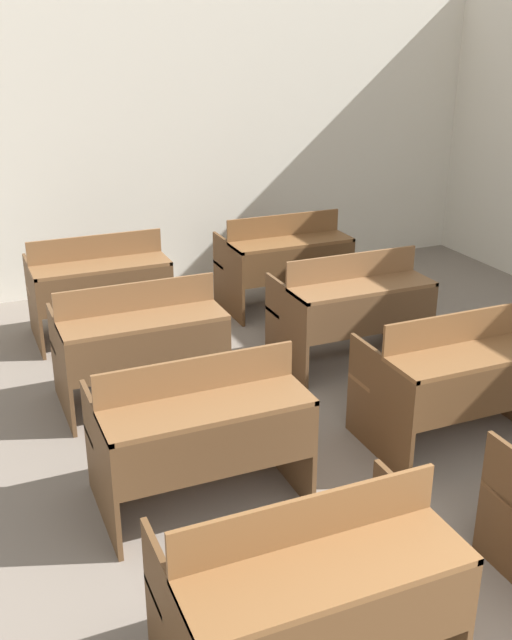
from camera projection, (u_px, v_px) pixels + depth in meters
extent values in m
cube|color=beige|center=(158.00, 140.00, 7.48)|extent=(7.24, 0.06, 2.98)
cube|color=#53361D|center=(417.00, 571.00, 3.30)|extent=(0.03, 0.76, 0.71)
cube|color=brown|center=(328.00, 571.00, 2.81)|extent=(1.15, 0.37, 0.03)
cube|color=#53361D|center=(349.00, 640.00, 2.72)|extent=(1.09, 0.02, 0.32)
cube|color=brown|center=(308.00, 519.00, 2.91)|extent=(1.15, 0.02, 0.20)
cube|color=brown|center=(279.00, 560.00, 3.28)|extent=(1.15, 0.27, 0.03)
cube|color=#53361D|center=(279.00, 607.00, 3.38)|extent=(1.09, 0.04, 0.04)
cube|color=brown|center=(101.00, 466.00, 4.07)|extent=(0.03, 0.76, 0.71)
cube|color=brown|center=(286.00, 426.00, 4.47)|extent=(0.03, 0.76, 0.71)
cube|color=brown|center=(208.00, 408.00, 3.98)|extent=(1.15, 0.37, 0.03)
cube|color=brown|center=(220.00, 452.00, 3.90)|extent=(1.09, 0.02, 0.32)
cube|color=brown|center=(196.00, 375.00, 4.09)|extent=(1.15, 0.02, 0.20)
cube|color=brown|center=(185.00, 417.00, 4.46)|extent=(1.15, 0.27, 0.03)
cube|color=brown|center=(186.00, 455.00, 4.55)|extent=(1.09, 0.04, 0.04)
cube|color=brown|center=(380.00, 406.00, 4.70)|extent=(0.03, 0.76, 0.71)
cube|color=brown|center=(477.00, 355.00, 4.61)|extent=(1.15, 0.37, 0.03)
cube|color=brown|center=(493.00, 392.00, 4.53)|extent=(1.09, 0.02, 0.32)
cube|color=brown|center=(462.00, 327.00, 4.72)|extent=(1.15, 0.02, 0.20)
cube|color=brown|center=(432.00, 368.00, 5.08)|extent=(1.15, 0.27, 0.03)
cube|color=brown|center=(429.00, 402.00, 5.18)|extent=(1.09, 0.04, 0.04)
cube|color=brown|center=(61.00, 368.00, 5.22)|extent=(0.03, 0.76, 0.71)
cube|color=brown|center=(212.00, 343.00, 5.62)|extent=(0.03, 0.76, 0.71)
cube|color=brown|center=(143.00, 321.00, 5.13)|extent=(1.15, 0.37, 0.03)
cube|color=brown|center=(152.00, 353.00, 5.05)|extent=(1.09, 0.02, 0.32)
cube|color=brown|center=(136.00, 297.00, 5.24)|extent=(1.15, 0.02, 0.20)
cube|color=brown|center=(131.00, 335.00, 5.60)|extent=(1.15, 0.27, 0.03)
cube|color=brown|center=(133.00, 367.00, 5.70)|extent=(1.09, 0.04, 0.04)
cube|color=brown|center=(286.00, 329.00, 5.86)|extent=(0.03, 0.76, 0.71)
cube|color=brown|center=(407.00, 309.00, 6.27)|extent=(0.03, 0.76, 0.71)
cube|color=brown|center=(363.00, 287.00, 5.77)|extent=(1.15, 0.37, 0.03)
cube|color=brown|center=(373.00, 316.00, 5.69)|extent=(1.09, 0.02, 0.32)
cube|color=brown|center=(352.00, 266.00, 5.88)|extent=(1.15, 0.02, 0.20)
cube|color=brown|center=(335.00, 303.00, 6.25)|extent=(1.15, 0.27, 0.03)
cube|color=brown|center=(333.00, 331.00, 6.35)|extent=(1.09, 0.04, 0.04)
cube|color=brown|center=(34.00, 305.00, 6.36)|extent=(0.03, 0.76, 0.71)
cube|color=brown|center=(161.00, 288.00, 6.76)|extent=(0.03, 0.76, 0.71)
cube|color=brown|center=(101.00, 266.00, 6.27)|extent=(1.15, 0.37, 0.03)
cube|color=brown|center=(107.00, 292.00, 6.18)|extent=(1.09, 0.02, 0.32)
cube|color=brown|center=(96.00, 247.00, 6.37)|extent=(1.15, 0.02, 0.20)
cube|color=brown|center=(93.00, 282.00, 6.74)|extent=(1.15, 0.27, 0.03)
cube|color=brown|center=(96.00, 309.00, 6.84)|extent=(1.09, 0.04, 0.04)
cube|color=#53361D|center=(228.00, 278.00, 7.03)|extent=(0.03, 0.76, 0.71)
cube|color=#53361D|center=(333.00, 264.00, 7.43)|extent=(0.03, 0.76, 0.71)
cube|color=brown|center=(292.00, 242.00, 6.94)|extent=(1.15, 0.37, 0.03)
cube|color=#53361D|center=(299.00, 265.00, 6.85)|extent=(1.09, 0.02, 0.32)
cube|color=brown|center=(284.00, 225.00, 7.04)|extent=(1.15, 0.02, 0.20)
cube|color=brown|center=(272.00, 258.00, 7.41)|extent=(1.15, 0.27, 0.03)
cube|color=#53361D|center=(272.00, 283.00, 7.51)|extent=(1.09, 0.04, 0.04)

